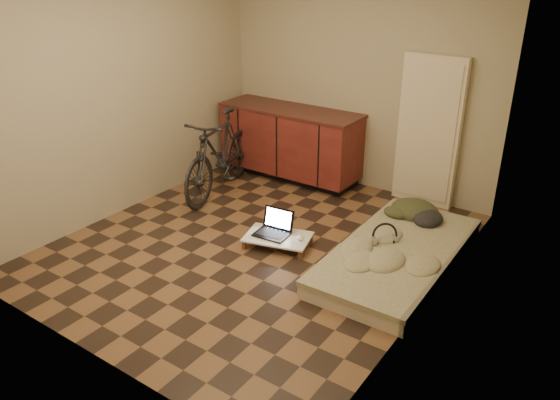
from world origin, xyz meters
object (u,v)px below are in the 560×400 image
Objects in this scene: futon at (397,256)px; bicycle at (219,150)px; lap_desk at (278,237)px; laptop at (274,229)px.

bicycle is at bearing 171.26° from futon.
futon is 1.18m from lap_desk.
bicycle is 2.53m from futon.
futon is 1.24m from laptop.
lap_desk is at bearing -40.45° from bicycle.
bicycle reaches higher than lap_desk.
lap_desk is 0.10m from laptop.
bicycle is 0.82× the size of futon.
futon is 2.80× the size of lap_desk.
laptop is at bearing 139.45° from lap_desk.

